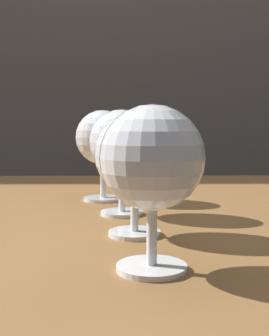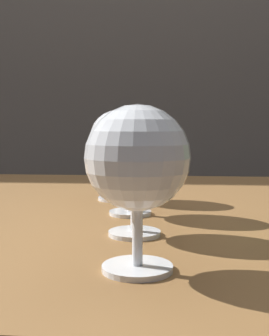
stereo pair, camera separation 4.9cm
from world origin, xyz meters
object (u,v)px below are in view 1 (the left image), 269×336
object	(u,v)px
wine_glass_amber	(134,157)
wine_glass_pinot	(103,139)
wine_glass_cabernet	(152,160)
wine_glass_chardonnay	(119,142)

from	to	relation	value
wine_glass_amber	wine_glass_pinot	distance (m)	0.24
wine_glass_cabernet	wine_glass_amber	world-z (taller)	wine_glass_cabernet
wine_glass_pinot	wine_glass_cabernet	bearing A→B (deg)	-80.32
wine_glass_chardonnay	wine_glass_pinot	bearing A→B (deg)	103.45
wine_glass_cabernet	wine_glass_pinot	xyz separation A→B (m)	(-0.06, 0.36, 0.01)
wine_glass_pinot	wine_glass_chardonnay	bearing A→B (deg)	-76.55
wine_glass_chardonnay	wine_glass_cabernet	bearing A→B (deg)	-82.26
wine_glass_cabernet	wine_glass_pinot	size ratio (longest dim) A/B	0.95
wine_glass_amber	wine_glass_pinot	bearing A→B (deg)	101.57
wine_glass_chardonnay	wine_glass_pinot	size ratio (longest dim) A/B	0.98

